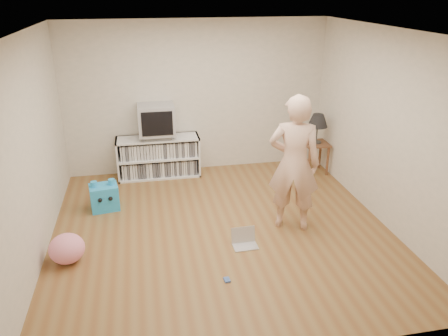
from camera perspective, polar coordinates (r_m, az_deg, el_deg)
name	(u,v)px	position (r m, az deg, el deg)	size (l,w,h in m)	color
ground	(222,230)	(6.01, -0.33, -8.05)	(4.50, 4.50, 0.00)	brown
walls	(221,139)	(5.46, -0.36, 3.76)	(4.52, 4.52, 2.60)	silver
ceiling	(221,31)	(5.19, -0.39, 17.47)	(4.50, 4.50, 0.01)	white
media_unit	(159,156)	(7.62, -8.54, 1.50)	(1.40, 0.45, 0.70)	white
dvd_deck	(157,136)	(7.48, -8.70, 4.21)	(0.45, 0.35, 0.07)	gray
crt_tv	(156,119)	(7.39, -8.83, 6.30)	(0.60, 0.53, 0.50)	#9E9EA2
side_table	(315,150)	(7.81, 11.84, 2.31)	(0.42, 0.42, 0.55)	brown
table_lamp	(318,121)	(7.65, 12.16, 6.00)	(0.34, 0.34, 0.52)	#333333
person	(294,164)	(5.77, 9.14, 0.54)	(0.68, 0.44, 1.85)	beige
laptop	(244,241)	(5.67, 2.66, -9.44)	(0.32, 0.26, 0.21)	silver
playing_cards	(227,280)	(5.08, 0.39, -14.40)	(0.07, 0.09, 0.02)	#3F5FAA
plush_blue	(104,197)	(6.69, -15.35, -3.66)	(0.44, 0.39, 0.46)	#219CE4
plush_pink	(67,249)	(5.61, -19.84, -9.88)	(0.42, 0.42, 0.36)	pink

